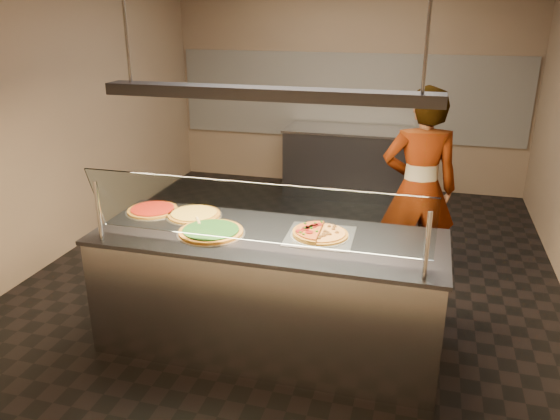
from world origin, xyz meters
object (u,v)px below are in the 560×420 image
(worker, at_px, (419,190))
(half_pizza_pepperoni, at_px, (307,231))
(half_pizza_sausage, at_px, (333,234))
(pizza_tomato, at_px, (153,210))
(perforated_tray, at_px, (320,236))
(heat_lamp_housing, at_px, (267,94))
(pizza_spatula, at_px, (204,222))
(prep_table, at_px, (347,162))
(serving_counter, at_px, (268,292))
(pizza_cheese, at_px, (194,214))
(sneeze_guard, at_px, (252,213))
(pizza_spinach, at_px, (211,231))

(worker, bearing_deg, half_pizza_pepperoni, 48.96)
(half_pizza_sausage, xyz_separation_m, pizza_tomato, (-1.51, 0.15, -0.01))
(perforated_tray, bearing_deg, heat_lamp_housing, -167.69)
(half_pizza_pepperoni, distance_m, half_pizza_sausage, 0.19)
(pizza_spatula, bearing_deg, prep_table, 82.25)
(serving_counter, distance_m, half_pizza_pepperoni, 0.57)
(pizza_cheese, bearing_deg, heat_lamp_housing, -18.29)
(sneeze_guard, distance_m, prep_table, 4.26)
(pizza_spinach, relative_size, worker, 0.27)
(serving_counter, xyz_separation_m, prep_table, (0.00, 3.84, 0.00))
(prep_table, bearing_deg, pizza_spatula, -97.75)
(perforated_tray, height_order, pizza_cheese, pizza_cheese)
(sneeze_guard, relative_size, prep_table, 1.35)
(pizza_spatula, xyz_separation_m, heat_lamp_housing, (0.51, -0.04, 0.99))
(heat_lamp_housing, bearing_deg, pizza_tomato, 167.58)
(prep_table, xyz_separation_m, worker, (1.02, -2.49, 0.47))
(perforated_tray, height_order, half_pizza_pepperoni, half_pizza_pepperoni)
(pizza_cheese, distance_m, heat_lamp_housing, 1.23)
(perforated_tray, height_order, heat_lamp_housing, heat_lamp_housing)
(half_pizza_sausage, height_order, pizza_spatula, half_pizza_sausage)
(half_pizza_sausage, distance_m, prep_table, 3.82)
(pizza_cheese, bearing_deg, perforated_tray, -7.75)
(pizza_spatula, bearing_deg, pizza_cheese, 132.20)
(half_pizza_sausage, xyz_separation_m, pizza_spatula, (-0.98, -0.04, 0.00))
(serving_counter, xyz_separation_m, pizza_spatula, (-0.51, 0.04, 0.49))
(worker, bearing_deg, pizza_tomato, 18.05)
(serving_counter, relative_size, pizza_spinach, 5.09)
(sneeze_guard, distance_m, half_pizza_pepperoni, 0.57)
(perforated_tray, height_order, worker, worker)
(sneeze_guard, height_order, pizza_tomato, sneeze_guard)
(pizza_spinach, height_order, prep_table, pizza_spinach)
(half_pizza_sausage, bearing_deg, worker, 66.26)
(prep_table, bearing_deg, sneeze_guard, -90.05)
(half_pizza_pepperoni, distance_m, pizza_spinach, 0.70)
(half_pizza_pepperoni, xyz_separation_m, worker, (0.75, 1.27, -0.03))
(sneeze_guard, bearing_deg, pizza_spatula, 142.97)
(sneeze_guard, bearing_deg, pizza_spinach, 146.86)
(sneeze_guard, xyz_separation_m, pizza_spatula, (-0.51, 0.39, -0.27))
(pizza_spatula, relative_size, worker, 0.14)
(sneeze_guard, xyz_separation_m, worker, (1.03, 1.70, -0.29))
(pizza_spinach, bearing_deg, pizza_spatula, 130.71)
(prep_table, height_order, heat_lamp_housing, heat_lamp_housing)
(serving_counter, relative_size, worker, 1.37)
(pizza_tomato, relative_size, heat_lamp_housing, 0.19)
(prep_table, relative_size, worker, 0.92)
(sneeze_guard, distance_m, pizza_tomato, 1.22)
(serving_counter, xyz_separation_m, pizza_cheese, (-0.68, 0.22, 0.48))
(perforated_tray, distance_m, half_pizza_pepperoni, 0.10)
(pizza_cheese, distance_m, worker, 2.04)
(heat_lamp_housing, bearing_deg, pizza_spinach, -169.70)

